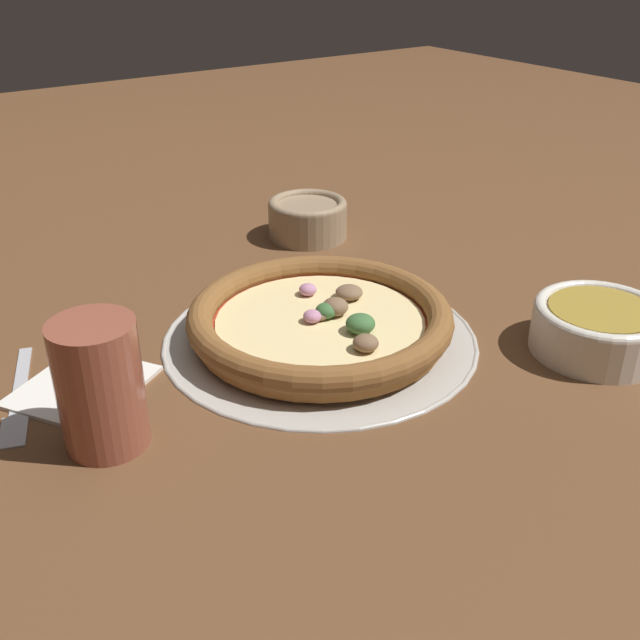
% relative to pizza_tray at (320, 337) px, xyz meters
% --- Properties ---
extents(ground_plane, '(3.00, 3.00, 0.00)m').
position_rel_pizza_tray_xyz_m(ground_plane, '(0.00, 0.00, -0.00)').
color(ground_plane, brown).
extents(pizza_tray, '(0.32, 0.32, 0.01)m').
position_rel_pizza_tray_xyz_m(pizza_tray, '(0.00, 0.00, 0.00)').
color(pizza_tray, '#B7B2A8').
rests_on(pizza_tray, ground_plane).
extents(pizza, '(0.27, 0.27, 0.04)m').
position_rel_pizza_tray_xyz_m(pizza, '(0.00, -0.00, 0.02)').
color(pizza, '#A86B33').
rests_on(pizza, pizza_tray).
extents(bowl_near, '(0.13, 0.13, 0.05)m').
position_rel_pizza_tray_xyz_m(bowl_near, '(0.21, -0.18, 0.02)').
color(bowl_near, silver).
rests_on(bowl_near, ground_plane).
extents(bowl_far, '(0.11, 0.11, 0.05)m').
position_rel_pizza_tray_xyz_m(bowl_far, '(0.15, 0.24, 0.03)').
color(bowl_far, '#9E8466').
rests_on(bowl_far, ground_plane).
extents(drinking_cup, '(0.07, 0.07, 0.11)m').
position_rel_pizza_tray_xyz_m(drinking_cup, '(-0.24, -0.04, 0.05)').
color(drinking_cup, brown).
rests_on(drinking_cup, ground_plane).
extents(napkin, '(0.15, 0.15, 0.01)m').
position_rel_pizza_tray_xyz_m(napkin, '(-0.23, 0.05, 0.00)').
color(napkin, white).
rests_on(napkin, ground_plane).
extents(fork, '(0.07, 0.16, 0.00)m').
position_rel_pizza_tray_xyz_m(fork, '(-0.29, 0.06, -0.00)').
color(fork, '#B7B7BC').
rests_on(fork, ground_plane).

